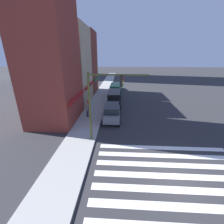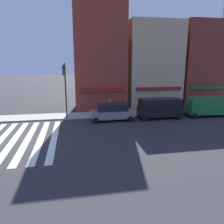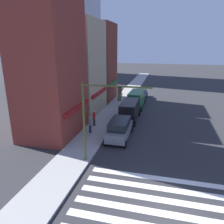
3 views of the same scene
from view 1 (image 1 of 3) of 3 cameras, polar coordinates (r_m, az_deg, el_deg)
The scene contains 11 objects.
ground_plane at distance 11.79m, azimuth 22.35°, elevation -21.72°, with size 200.00×200.00×0.00m, color #2D2D30.
sidewalk_left at distance 11.76m, azimuth -17.58°, elevation -20.61°, with size 120.00×3.00×0.15m.
crosswalk_stripes at distance 11.78m, azimuth 22.35°, elevation -21.70°, with size 7.20×10.80×0.01m.
storefront_row at distance 25.17m, azimuth -15.55°, elevation 17.89°, with size 21.76×5.30×15.50m.
traffic_signal at distance 12.98m, azimuth -3.64°, elevation 6.07°, with size 0.32×5.07×6.38m.
suv_grey at distance 18.74m, azimuth -0.00°, elevation 0.09°, with size 4.72×2.12×1.94m.
van_black at distance 24.03m, azimuth 0.77°, elevation 5.44°, with size 5.05×2.22×2.34m.
van_green at distance 29.91m, azimuth 1.28°, elevation 8.53°, with size 5.05×2.22×2.34m.
sedan_blue at distance 35.76m, azimuth 1.62°, elevation 9.85°, with size 4.43×2.02×1.59m.
pedestrian_grey_coat at distance 19.45m, azimuth -9.35°, elevation 0.73°, with size 0.32×0.32×1.77m.
pedestrian_red_jacket at distance 21.47m, azimuth -8.89°, elevation 2.69°, with size 0.32×0.32×1.77m.
Camera 1 is at (-8.13, 3.71, 7.68)m, focal length 24.00 mm.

